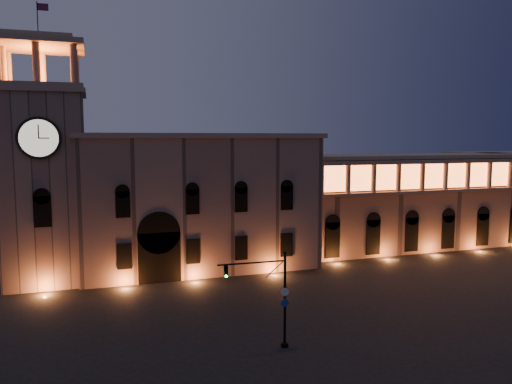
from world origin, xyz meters
The scene contains 6 objects.
ground centered at (0.00, 0.00, 0.00)m, with size 160.00×160.00×0.00m, color black.
government_building centered at (-2.08, 21.93, 8.77)m, with size 30.80×12.80×17.60m.
clock_tower centered at (-20.50, 20.98, 12.50)m, with size 9.80×9.80×32.40m.
colonnade_wing centered at (32.00, 23.92, 7.33)m, with size 40.60×11.50×14.50m.
secondary_building centered at (58.00, 30.00, 7.00)m, with size 20.00×12.00×14.00m, color #7A5A4E.
traffic_light centered at (-1.64, -5.50, 4.22)m, with size 5.86×0.67×8.03m.
Camera 1 is at (-15.06, -42.06, 16.99)m, focal length 35.00 mm.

